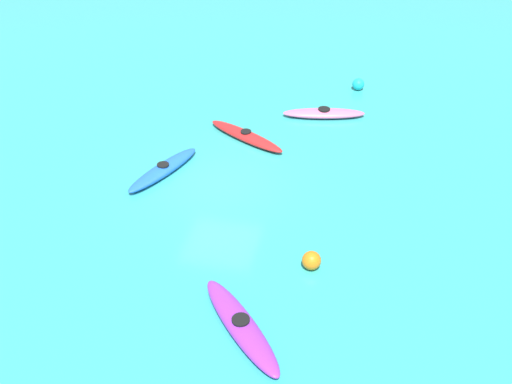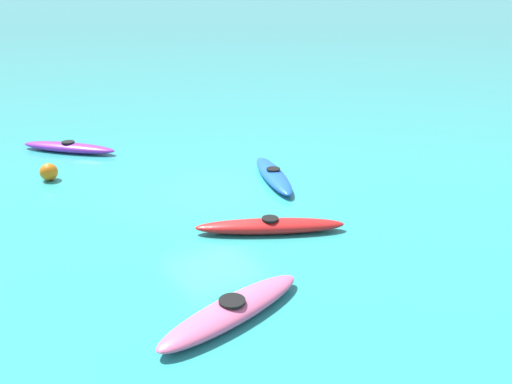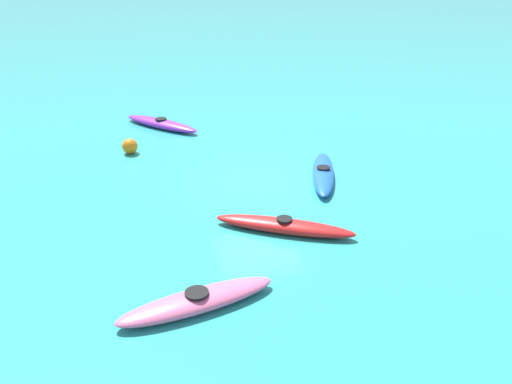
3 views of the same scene
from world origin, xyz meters
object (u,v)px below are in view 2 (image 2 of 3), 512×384
Objects in this scene: kayak_blue at (273,175)px; kayak_purple at (69,147)px; buoy_orange at (49,172)px; kayak_red at (270,226)px; kayak_pink at (232,310)px.

kayak_purple is at bearing 33.32° from kayak_blue.
kayak_blue is 7.56m from kayak_purple.
kayak_blue is 6.49× the size of buoy_orange.
buoy_orange is at bearing 26.62° from kayak_red.
kayak_blue is at bearing -37.16° from kayak_red.
kayak_blue and kayak_purple have the same top height.
kayak_red is (-9.18, -1.98, -0.00)m from kayak_purple.
kayak_purple is (11.64, -0.59, -0.00)m from kayak_pink.
kayak_pink is 6.38× the size of buoy_orange.
kayak_red is at bearing -167.81° from kayak_purple.
kayak_blue is at bearing -146.68° from kayak_purple.
buoy_orange is at bearing 4.62° from kayak_pink.
kayak_purple is 9.39m from kayak_red.
kayak_pink is 7.13m from kayak_blue.
buoy_orange is (3.74, 5.48, 0.10)m from kayak_blue.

